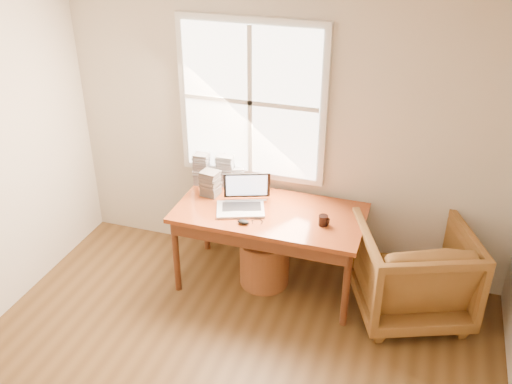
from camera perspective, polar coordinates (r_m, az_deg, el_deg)
room_shell at (r=3.24m, az=-7.34°, el=-7.19°), size 4.04×4.54×2.64m
desk at (r=4.83m, az=1.39°, el=-2.12°), size 1.60×0.80×0.04m
armchair at (r=4.87m, az=15.36°, el=-7.60°), size 1.14×1.15×0.81m
wicker_stool at (r=5.12m, az=0.85°, el=-6.95°), size 0.57×0.57×0.44m
laptop at (r=4.76m, az=-1.59°, el=-0.40°), size 0.49×0.50×0.28m
mouse at (r=4.64m, az=-1.28°, el=-3.01°), size 0.10×0.06×0.03m
coffee_mug at (r=4.64m, az=6.74°, el=-2.84°), size 0.09×0.09×0.09m
cd_stack_a at (r=5.19m, az=-3.04°, el=2.22°), size 0.16×0.14×0.30m
cd_stack_b at (r=5.04m, az=-4.61°, el=0.93°), size 0.17×0.16×0.23m
cd_stack_c at (r=5.22m, az=-5.45°, el=2.32°), size 0.14×0.13×0.30m
cd_stack_d at (r=5.20m, az=-2.03°, el=1.59°), size 0.17×0.16×0.18m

